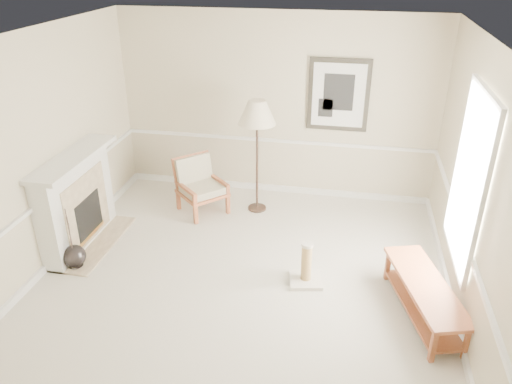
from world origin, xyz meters
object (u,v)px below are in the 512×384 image
(bench, at_px, (424,294))
(scratching_post, at_px, (306,270))
(armchair, at_px, (199,183))
(floor_lamp, at_px, (257,116))
(floor_vase, at_px, (74,257))

(bench, relative_size, scratching_post, 2.82)
(armchair, distance_m, floor_lamp, 1.40)
(floor_vase, distance_m, scratching_post, 2.95)
(floor_lamp, distance_m, bench, 3.34)
(floor_lamp, bearing_deg, scratching_post, -61.34)
(floor_vase, height_order, floor_lamp, floor_lamp)
(armchair, height_order, floor_lamp, floor_lamp)
(armchair, height_order, bench, armchair)
(bench, height_order, scratching_post, scratching_post)
(bench, bearing_deg, floor_vase, 178.84)
(floor_vase, height_order, armchair, floor_vase)
(floor_vase, distance_m, floor_lamp, 3.14)
(floor_vase, bearing_deg, scratching_post, 5.24)
(armchair, bearing_deg, scratching_post, -86.77)
(armchair, distance_m, bench, 3.71)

